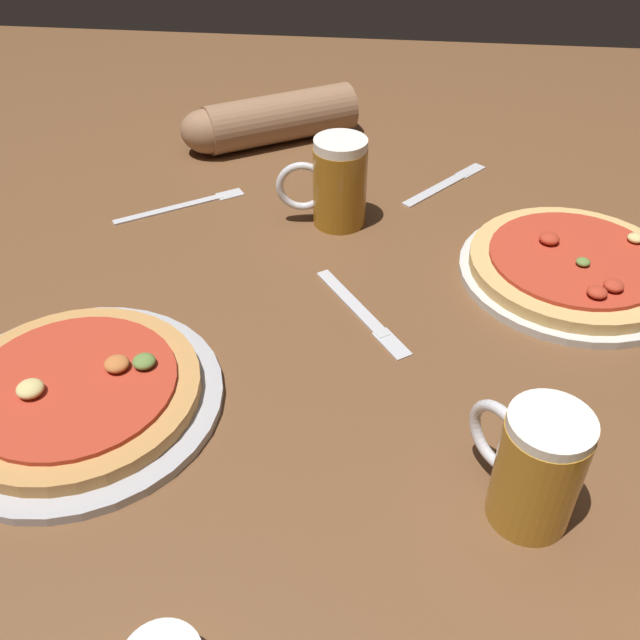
{
  "coord_description": "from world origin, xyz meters",
  "views": [
    {
      "loc": [
        0.08,
        -0.71,
        0.6
      ],
      "look_at": [
        0.0,
        0.0,
        0.02
      ],
      "focal_mm": 40.15,
      "sensor_mm": 36.0,
      "label": 1
    }
  ],
  "objects_px": {
    "pizza_plate_near": "(76,394)",
    "knife_right": "(446,183)",
    "beer_mug_pale": "(334,183)",
    "diner_arm": "(265,121)",
    "knife_spare": "(361,311)",
    "pizza_plate_far": "(574,267)",
    "fork_left": "(183,205)",
    "beer_mug_dark": "(535,467)"
  },
  "relations": [
    {
      "from": "fork_left",
      "to": "beer_mug_dark",
      "type": "bearing_deg",
      "value": -48.15
    },
    {
      "from": "pizza_plate_far",
      "to": "knife_spare",
      "type": "relative_size",
      "value": 1.74
    },
    {
      "from": "pizza_plate_far",
      "to": "knife_right",
      "type": "bearing_deg",
      "value": 123.86
    },
    {
      "from": "diner_arm",
      "to": "beer_mug_pale",
      "type": "bearing_deg",
      "value": -60.24
    },
    {
      "from": "pizza_plate_far",
      "to": "knife_spare",
      "type": "height_order",
      "value": "pizza_plate_far"
    },
    {
      "from": "fork_left",
      "to": "diner_arm",
      "type": "distance_m",
      "value": 0.28
    },
    {
      "from": "beer_mug_dark",
      "to": "beer_mug_pale",
      "type": "relative_size",
      "value": 0.95
    },
    {
      "from": "fork_left",
      "to": "diner_arm",
      "type": "height_order",
      "value": "diner_arm"
    },
    {
      "from": "knife_spare",
      "to": "diner_arm",
      "type": "height_order",
      "value": "diner_arm"
    },
    {
      "from": "pizza_plate_near",
      "to": "fork_left",
      "type": "xyz_separation_m",
      "value": [
        0.0,
        0.46,
        -0.01
      ]
    },
    {
      "from": "pizza_plate_near",
      "to": "beer_mug_pale",
      "type": "height_order",
      "value": "beer_mug_pale"
    },
    {
      "from": "knife_spare",
      "to": "diner_arm",
      "type": "distance_m",
      "value": 0.55
    },
    {
      "from": "pizza_plate_far",
      "to": "fork_left",
      "type": "distance_m",
      "value": 0.62
    },
    {
      "from": "beer_mug_dark",
      "to": "fork_left",
      "type": "height_order",
      "value": "beer_mug_dark"
    },
    {
      "from": "knife_right",
      "to": "beer_mug_pale",
      "type": "bearing_deg",
      "value": -141.7
    },
    {
      "from": "knife_spare",
      "to": "diner_arm",
      "type": "relative_size",
      "value": 0.58
    },
    {
      "from": "pizza_plate_far",
      "to": "beer_mug_dark",
      "type": "distance_m",
      "value": 0.44
    },
    {
      "from": "pizza_plate_near",
      "to": "knife_right",
      "type": "xyz_separation_m",
      "value": [
        0.44,
        0.58,
        -0.01
      ]
    },
    {
      "from": "pizza_plate_near",
      "to": "knife_right",
      "type": "relative_size",
      "value": 1.93
    },
    {
      "from": "beer_mug_dark",
      "to": "fork_left",
      "type": "xyz_separation_m",
      "value": [
        -0.49,
        0.55,
        -0.06
      ]
    },
    {
      "from": "pizza_plate_near",
      "to": "knife_right",
      "type": "bearing_deg",
      "value": 53.05
    },
    {
      "from": "beer_mug_pale",
      "to": "knife_spare",
      "type": "bearing_deg",
      "value": -75.62
    },
    {
      "from": "knife_right",
      "to": "fork_left",
      "type": "bearing_deg",
      "value": -164.15
    },
    {
      "from": "pizza_plate_near",
      "to": "fork_left",
      "type": "distance_m",
      "value": 0.46
    },
    {
      "from": "beer_mug_dark",
      "to": "diner_arm",
      "type": "xyz_separation_m",
      "value": [
        -0.4,
        0.81,
        -0.02
      ]
    },
    {
      "from": "beer_mug_pale",
      "to": "knife_spare",
      "type": "xyz_separation_m",
      "value": [
        0.06,
        -0.23,
        -0.07
      ]
    },
    {
      "from": "beer_mug_pale",
      "to": "diner_arm",
      "type": "bearing_deg",
      "value": 119.76
    },
    {
      "from": "beer_mug_pale",
      "to": "fork_left",
      "type": "relative_size",
      "value": 0.72
    },
    {
      "from": "beer_mug_pale",
      "to": "fork_left",
      "type": "bearing_deg",
      "value": 175.45
    },
    {
      "from": "pizza_plate_far",
      "to": "diner_arm",
      "type": "distance_m",
      "value": 0.65
    },
    {
      "from": "knife_right",
      "to": "pizza_plate_near",
      "type": "bearing_deg",
      "value": -126.95
    },
    {
      "from": "pizza_plate_near",
      "to": "diner_arm",
      "type": "xyz_separation_m",
      "value": [
        0.1,
        0.71,
        0.03
      ]
    },
    {
      "from": "pizza_plate_near",
      "to": "diner_arm",
      "type": "relative_size",
      "value": 1.05
    },
    {
      "from": "pizza_plate_near",
      "to": "knife_right",
      "type": "distance_m",
      "value": 0.73
    },
    {
      "from": "fork_left",
      "to": "knife_right",
      "type": "relative_size",
      "value": 1.12
    },
    {
      "from": "fork_left",
      "to": "knife_spare",
      "type": "bearing_deg",
      "value": -38.95
    },
    {
      "from": "pizza_plate_near",
      "to": "pizza_plate_far",
      "type": "height_order",
      "value": "same"
    },
    {
      "from": "pizza_plate_near",
      "to": "fork_left",
      "type": "bearing_deg",
      "value": 89.56
    },
    {
      "from": "knife_spare",
      "to": "pizza_plate_far",
      "type": "bearing_deg",
      "value": 21.71
    },
    {
      "from": "pizza_plate_near",
      "to": "knife_spare",
      "type": "xyz_separation_m",
      "value": [
        0.32,
        0.21,
        -0.01
      ]
    },
    {
      "from": "beer_mug_dark",
      "to": "pizza_plate_near",
      "type": "bearing_deg",
      "value": 169.41
    },
    {
      "from": "pizza_plate_near",
      "to": "knife_spare",
      "type": "relative_size",
      "value": 1.82
    }
  ]
}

